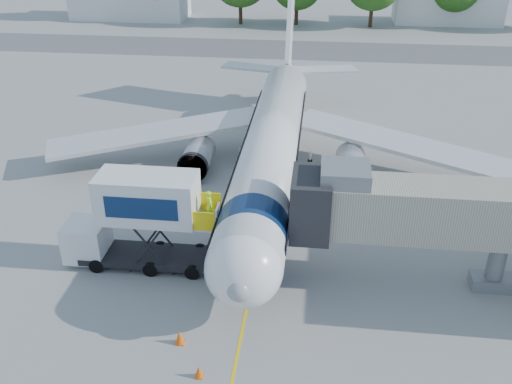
# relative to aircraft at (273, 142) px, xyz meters

# --- Properties ---
(ground) EXTENTS (160.00, 160.00, 0.00)m
(ground) POSITION_rel_aircraft_xyz_m (0.00, -4.12, -2.95)
(ground) COLOR #989795
(ground) RESTS_ON ground
(guidance_line) EXTENTS (0.15, 70.00, 0.01)m
(guidance_line) POSITION_rel_aircraft_xyz_m (0.00, -4.12, -2.94)
(guidance_line) COLOR yellow
(guidance_line) RESTS_ON ground
(taxiway_strip) EXTENTS (120.00, 10.00, 0.01)m
(taxiway_strip) POSITION_rel_aircraft_xyz_m (0.00, 37.88, -2.94)
(taxiway_strip) COLOR #59595B
(taxiway_strip) RESTS_ON ground
(aircraft) EXTENTS (34.17, 37.73, 11.35)m
(aircraft) POSITION_rel_aircraft_xyz_m (0.00, 0.00, 0.00)
(aircraft) COLOR white
(aircraft) RESTS_ON ground
(jet_bridge) EXTENTS (13.90, 3.20, 6.60)m
(jet_bridge) POSITION_rel_aircraft_xyz_m (7.99, -11.12, 1.39)
(jet_bridge) COLOR #ADA793
(jet_bridge) RESTS_ON ground
(catering_hiloader) EXTENTS (8.50, 2.44, 5.50)m
(catering_hiloader) POSITION_rel_aircraft_xyz_m (-6.27, -11.12, -0.19)
(catering_hiloader) COLOR black
(catering_hiloader) RESTS_ON ground
(safety_cone_a) EXTENTS (0.38, 0.38, 0.61)m
(safety_cone_a) POSITION_rel_aircraft_xyz_m (-1.43, -18.99, -2.66)
(safety_cone_a) COLOR #E5570C
(safety_cone_a) RESTS_ON ground
(safety_cone_b) EXTENTS (0.45, 0.45, 0.71)m
(safety_cone_b) POSITION_rel_aircraft_xyz_m (-2.72, -17.07, -2.61)
(safety_cone_b) COLOR #E5570C
(safety_cone_b) RESTS_ON ground
(outbuilding_left) EXTENTS (18.40, 8.40, 5.30)m
(outbuilding_left) POSITION_rel_aircraft_xyz_m (-28.00, 55.88, -0.29)
(outbuilding_left) COLOR silver
(outbuilding_left) RESTS_ON ground
(outbuilding_right) EXTENTS (16.40, 7.40, 5.30)m
(outbuilding_right) POSITION_rel_aircraft_xyz_m (22.00, 57.88, -0.29)
(outbuilding_right) COLOR silver
(outbuilding_right) RESTS_ON ground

